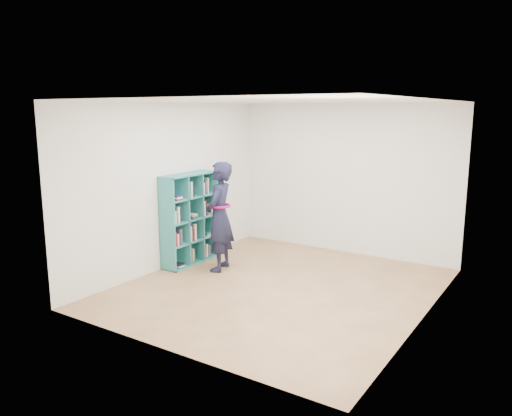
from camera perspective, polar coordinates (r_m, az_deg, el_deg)
The scene contains 9 objects.
floor at distance 7.17m, azimuth 2.59°, elevation -9.11°, with size 4.50×4.50×0.00m, color #895E3E.
ceiling at distance 6.73m, azimuth 2.78°, elevation 12.15°, with size 4.50×4.50×0.00m, color white.
wall_left at distance 8.01m, azimuth -9.76°, elevation 2.50°, with size 0.02×4.50×2.60m, color white.
wall_right at distance 6.09m, azimuth 19.14°, elevation -0.65°, with size 0.02×4.50×2.60m, color white.
wall_back at distance 8.82m, azimuth 10.10°, elevation 3.27°, with size 4.00×0.02×2.60m, color white.
wall_front at distance 5.06m, azimuth -10.33°, elevation -2.53°, with size 4.00×0.02×2.60m, color white.
bookshelf at distance 8.21m, azimuth -7.69°, elevation -1.35°, with size 0.32×1.11×1.48m.
person at distance 7.75m, azimuth -4.19°, elevation -0.98°, with size 0.58×0.72×1.71m.
smartphone at distance 7.85m, azimuth -5.05°, elevation -0.02°, with size 0.06×0.09×0.14m.
Camera 1 is at (3.39, -5.81, 2.47)m, focal length 35.00 mm.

